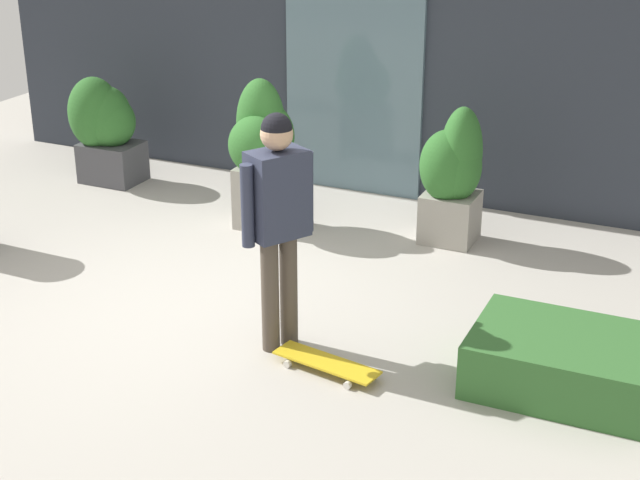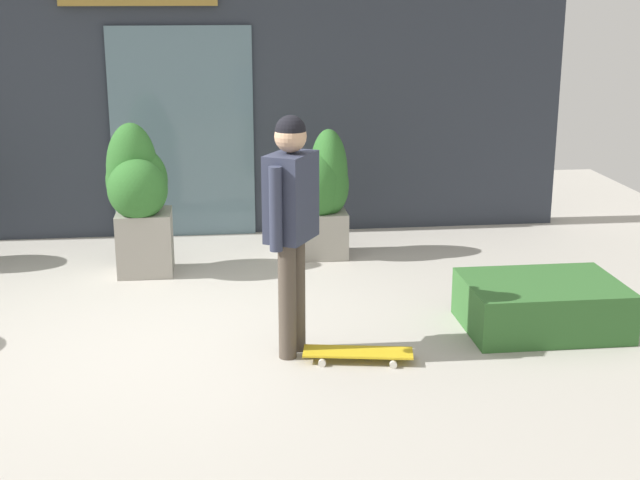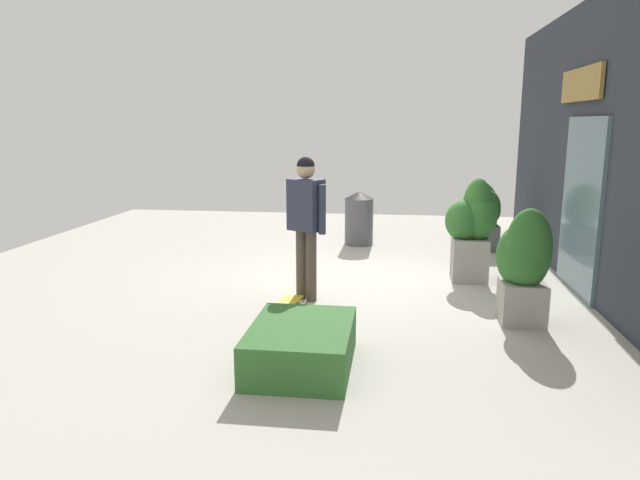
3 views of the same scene
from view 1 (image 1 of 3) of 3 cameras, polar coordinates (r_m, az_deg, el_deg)
name	(u,v)px [view 1 (image 1 of 3)]	position (r m, az deg, el deg)	size (l,w,h in m)	color
ground_plane	(203,298)	(7.92, -6.98, -3.44)	(12.00, 12.00, 0.00)	#B2ADA3
building_facade	(353,12)	(10.04, 1.95, 13.39)	(8.48, 0.31, 3.74)	#2D333D
skateboarder	(278,208)	(6.70, -2.52, 1.93)	(0.43, 0.52, 1.77)	#4C4238
skateboard	(326,363)	(6.80, 0.39, -7.32)	(0.82, 0.36, 0.08)	gold
planter_box_left	(454,173)	(8.82, 7.99, 3.97)	(0.55, 0.56, 1.29)	gray
planter_box_right	(105,125)	(10.67, -12.67, 6.68)	(0.74, 0.61, 1.16)	#47474C
planter_box_mid	(262,148)	(9.15, -3.45, 5.47)	(0.60, 0.71, 1.42)	gray
hedge_ledge	(563,362)	(6.74, 14.23, -7.04)	(1.22, 0.90, 0.39)	#33662D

